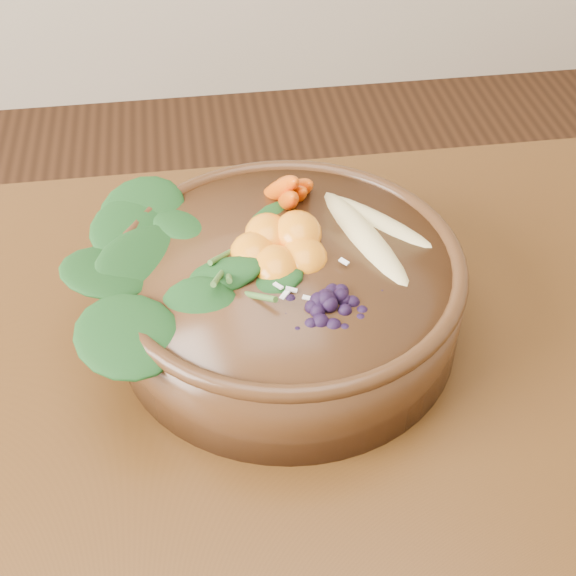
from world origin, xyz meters
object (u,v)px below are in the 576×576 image
(banana_halves, at_px, (373,215))
(mandarin_cluster, at_px, (280,233))
(stoneware_bowl, at_px, (288,296))
(kale_heap, at_px, (205,216))
(blueberry_pile, at_px, (330,285))
(carrot_cluster, at_px, (298,156))

(banana_halves, relative_size, mandarin_cluster, 1.76)
(stoneware_bowl, bearing_deg, kale_heap, 147.18)
(blueberry_pile, bearing_deg, carrot_cluster, 90.77)
(kale_heap, xyz_separation_m, mandarin_cluster, (0.06, -0.02, -0.01))
(stoneware_bowl, xyz_separation_m, mandarin_cluster, (-0.00, 0.02, 0.06))
(stoneware_bowl, height_order, banana_halves, banana_halves)
(stoneware_bowl, relative_size, mandarin_cluster, 3.15)
(kale_heap, bearing_deg, blueberry_pile, -47.88)
(stoneware_bowl, height_order, blueberry_pile, blueberry_pile)
(stoneware_bowl, height_order, kale_heap, kale_heap)
(carrot_cluster, relative_size, mandarin_cluster, 0.87)
(stoneware_bowl, xyz_separation_m, kale_heap, (-0.07, 0.04, 0.06))
(mandarin_cluster, bearing_deg, carrot_cluster, 70.51)
(blueberry_pile, bearing_deg, banana_halves, 58.80)
(banana_halves, xyz_separation_m, mandarin_cluster, (-0.09, -0.02, 0.00))
(kale_heap, distance_m, mandarin_cluster, 0.07)
(kale_heap, distance_m, carrot_cluster, 0.11)
(banana_halves, bearing_deg, kale_heap, 156.45)
(stoneware_bowl, xyz_separation_m, carrot_cluster, (0.02, 0.10, 0.08))
(carrot_cluster, distance_m, mandarin_cluster, 0.09)
(banana_halves, height_order, mandarin_cluster, mandarin_cluster)
(banana_halves, xyz_separation_m, blueberry_pile, (-0.06, -0.09, 0.01))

